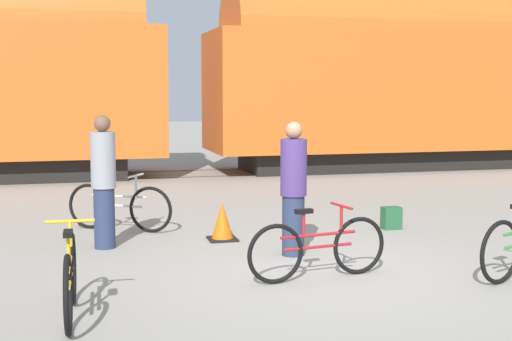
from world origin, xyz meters
name	(u,v)px	position (x,y,z in m)	size (l,w,h in m)	color
ground_plane	(323,273)	(0.00, 0.00, 0.00)	(80.00, 80.00, 0.00)	gray
freight_train	(186,71)	(0.00, 10.11, 2.59)	(24.41, 2.80, 4.94)	black
rail_near	(192,177)	(0.00, 9.39, 0.01)	(36.41, 0.07, 0.01)	#4C4238
rail_far	(183,171)	(0.00, 10.83, 0.01)	(36.41, 0.07, 0.01)	#4C4238
bicycle_yellow	(70,278)	(-2.84, -0.97, 0.38)	(0.46, 1.66, 0.89)	black
bicycle_maroon	(318,248)	(-0.15, -0.23, 0.36)	(1.72, 0.46, 0.83)	black
bicycle_silver	(119,206)	(-2.13, 3.14, 0.37)	(1.50, 0.96, 0.86)	black
person_in_grey	(104,181)	(-2.40, 1.98, 0.90)	(0.33, 0.33, 1.79)	#283351
person_in_purple	(293,189)	(-0.07, 0.94, 0.87)	(0.34, 0.34, 1.72)	#283351
backpack	(391,218)	(1.90, 2.23, 0.17)	(0.28, 0.20, 0.34)	#235633
traffic_cone	(222,222)	(-0.77, 2.08, 0.25)	(0.40, 0.40, 0.55)	black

